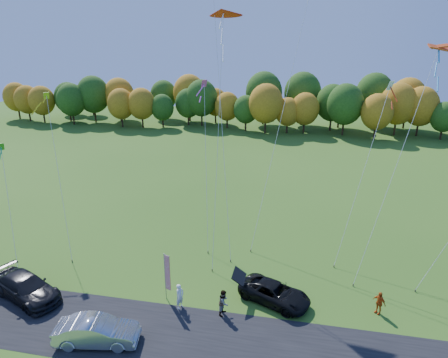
% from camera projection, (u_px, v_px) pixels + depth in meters
% --- Properties ---
extents(ground, '(160.00, 160.00, 0.00)m').
position_uv_depth(ground, '(207.00, 300.00, 28.16)').
color(ground, '#2E5917').
extents(asphalt_strip, '(90.00, 6.00, 0.01)m').
position_uv_depth(asphalt_strip, '(192.00, 340.00, 24.46)').
color(asphalt_strip, black).
rests_on(asphalt_strip, ground).
extents(tree_line, '(116.00, 12.00, 10.00)m').
position_uv_depth(tree_line, '(273.00, 131.00, 78.93)').
color(tree_line, '#1E4711').
rests_on(tree_line, ground).
extents(black_suv, '(5.57, 4.19, 1.41)m').
position_uv_depth(black_suv, '(275.00, 293.00, 27.79)').
color(black_suv, black).
rests_on(black_suv, ground).
extents(silver_sedan, '(5.26, 2.60, 1.66)m').
position_uv_depth(silver_sedan, '(97.00, 331.00, 23.98)').
color(silver_sedan, '#B3B3B8').
rests_on(silver_sedan, ground).
extents(dark_truck_a, '(6.33, 4.46, 1.70)m').
position_uv_depth(dark_truck_a, '(26.00, 287.00, 28.16)').
color(dark_truck_a, black).
rests_on(dark_truck_a, ground).
extents(person_tailgate_a, '(0.66, 0.78, 1.81)m').
position_uv_depth(person_tailgate_a, '(180.00, 296.00, 27.10)').
color(person_tailgate_a, white).
rests_on(person_tailgate_a, ground).
extents(person_tailgate_b, '(0.84, 0.99, 1.81)m').
position_uv_depth(person_tailgate_b, '(224.00, 302.00, 26.50)').
color(person_tailgate_b, gray).
rests_on(person_tailgate_b, ground).
extents(person_east, '(0.97, 0.94, 1.63)m').
position_uv_depth(person_east, '(379.00, 303.00, 26.59)').
color(person_east, '#C95012').
rests_on(person_east, ground).
extents(feather_flag, '(0.46, 0.21, 3.62)m').
position_uv_depth(feather_flag, '(167.00, 272.00, 27.55)').
color(feather_flag, '#999999').
rests_on(feather_flag, ground).
extents(kite_delta_blue, '(5.62, 11.68, 30.76)m').
position_uv_depth(kite_delta_blue, '(218.00, 70.00, 33.29)').
color(kite_delta_blue, '#4C3F33').
rests_on(kite_delta_blue, ground).
extents(kite_parafoil_orange, '(7.34, 13.58, 32.31)m').
position_uv_depth(kite_parafoil_orange, '(295.00, 57.00, 34.66)').
color(kite_parafoil_orange, '#4C3F33').
rests_on(kite_parafoil_orange, ground).
extents(kite_delta_red, '(2.96, 9.41, 21.08)m').
position_uv_depth(kite_delta_red, '(218.00, 120.00, 32.23)').
color(kite_delta_red, '#4C3F33').
rests_on(kite_delta_red, ground).
extents(kite_parafoil_rainbow, '(6.64, 7.09, 17.42)m').
position_uv_depth(kite_parafoil_rainbow, '(396.00, 166.00, 29.42)').
color(kite_parafoil_rainbow, '#4C3F33').
rests_on(kite_parafoil_rainbow, ground).
extents(kite_diamond_yellow, '(4.88, 6.51, 13.28)m').
position_uv_depth(kite_diamond_yellow, '(59.00, 175.00, 33.94)').
color(kite_diamond_yellow, '#4C3F33').
rests_on(kite_diamond_yellow, ground).
extents(kite_diamond_green, '(3.76, 4.90, 9.61)m').
position_uv_depth(kite_diamond_green, '(9.00, 207.00, 32.04)').
color(kite_diamond_green, '#4C3F33').
rests_on(kite_diamond_green, ground).
extents(kite_diamond_white, '(4.32, 7.12, 14.54)m').
position_uv_depth(kite_diamond_white, '(363.00, 174.00, 32.47)').
color(kite_diamond_white, '#4C3F33').
rests_on(kite_diamond_white, ground).
extents(kite_diamond_pink, '(2.21, 6.59, 14.28)m').
position_uv_depth(kite_diamond_pink, '(206.00, 165.00, 34.88)').
color(kite_diamond_pink, '#4C3F33').
rests_on(kite_diamond_pink, ground).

